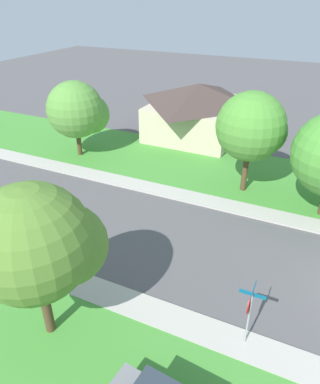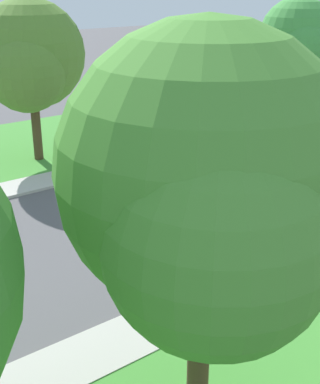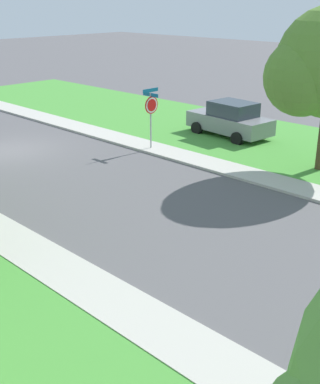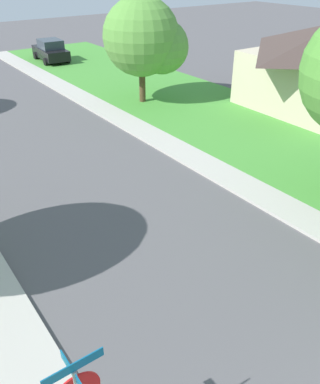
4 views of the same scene
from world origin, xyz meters
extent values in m
cube|color=#B7B2A8|center=(4.70, 12.00, 0.05)|extent=(1.40, 56.00, 0.10)
cube|color=#479338|center=(9.40, 12.00, 0.04)|extent=(8.00, 56.00, 0.08)
cube|color=#B7B2A8|center=(-4.70, 12.00, 0.05)|extent=(1.40, 56.00, 0.10)
cylinder|color=#9E9EA3|center=(-4.55, 4.48, 1.30)|extent=(0.07, 0.07, 2.60)
cylinder|color=red|center=(-4.55, 4.53, 2.05)|extent=(0.76, 0.03, 0.76)
cylinder|color=white|center=(-4.55, 4.55, 2.05)|extent=(0.67, 0.01, 0.67)
cylinder|color=red|center=(-4.55, 4.55, 2.05)|extent=(0.55, 0.01, 0.55)
cube|color=#0F5B84|center=(-4.55, 4.48, 2.69)|extent=(0.92, 0.02, 0.16)
cube|color=#0F5B84|center=(-4.55, 4.48, 2.50)|extent=(0.02, 0.92, 0.16)
cylinder|color=#4C3823|center=(7.05, 7.43, 1.46)|extent=(0.36, 0.36, 2.91)
sphere|color=#4E9235|center=(7.05, 7.43, 4.39)|extent=(4.21, 4.21, 4.21)
sphere|color=#4E9235|center=(8.00, 6.79, 3.86)|extent=(2.94, 2.94, 2.94)
cylinder|color=#4C3823|center=(7.26, 20.57, 1.10)|extent=(0.36, 0.36, 2.21)
sphere|color=#57933B|center=(7.26, 20.57, 3.70)|extent=(4.25, 4.25, 4.25)
sphere|color=#57933B|center=(8.22, 19.93, 3.17)|extent=(2.97, 2.97, 2.97)
cylinder|color=#4C3823|center=(-7.16, 11.39, 1.39)|extent=(0.36, 0.36, 2.79)
sphere|color=#57822F|center=(-7.16, 11.39, 4.24)|extent=(4.15, 4.15, 4.15)
sphere|color=#57822F|center=(-6.23, 10.77, 3.72)|extent=(2.90, 2.90, 2.90)
cube|color=beige|center=(15.53, 13.77, 1.50)|extent=(8.51, 7.32, 3.00)
pyramid|color=#473833|center=(15.53, 13.77, 3.80)|extent=(9.11, 7.93, 1.60)
cube|color=#51331E|center=(15.59, 17.39, 1.05)|extent=(1.00, 0.07, 2.10)
camera|label=1|loc=(-13.98, 3.51, 11.53)|focal=33.68mm
camera|label=2|loc=(12.28, 2.62, 6.87)|focal=50.25mm
camera|label=3|loc=(10.85, 20.03, 6.45)|focal=46.74mm
camera|label=4|loc=(-5.67, 0.91, 7.52)|focal=37.91mm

